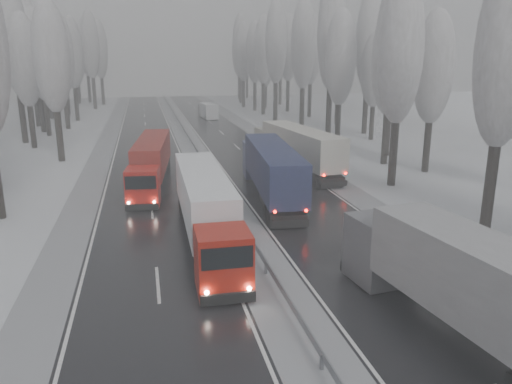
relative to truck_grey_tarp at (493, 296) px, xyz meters
name	(u,v)px	position (x,y,z in m)	size (l,w,h in m)	color
carriageway_right	(275,182)	(-0.64, 26.64, -2.43)	(7.50, 200.00, 0.03)	black
carriageway_left	(150,189)	(-11.14, 26.64, -2.43)	(7.50, 200.00, 0.03)	black
median_slush	(215,186)	(-5.89, 26.64, -2.42)	(3.00, 200.00, 0.04)	#919398
shoulder_right	(330,179)	(4.31, 26.64, -2.42)	(2.40, 200.00, 0.04)	#919398
shoulder_left	(87,193)	(-16.09, 26.64, -2.42)	(2.40, 200.00, 0.04)	#919398
median_guardrail	(214,179)	(-5.89, 26.62, -1.85)	(0.12, 200.00, 0.76)	slate
tree_16	(507,52)	(9.15, 12.30, 8.22)	(3.60, 3.60, 16.53)	black
tree_18	(401,53)	(8.62, 23.67, 8.26)	(3.60, 3.60, 16.58)	black
tree_19	(434,68)	(14.13, 27.67, 6.97)	(3.60, 3.60, 14.57)	black
tree_20	(391,60)	(12.01, 31.80, 7.70)	(3.60, 3.60, 15.71)	black
tree_21	(393,41)	(14.24, 35.80, 9.56)	(3.60, 3.60, 18.62)	black
tree_22	(341,58)	(11.14, 42.24, 7.80)	(3.60, 3.60, 15.86)	black
tree_23	(375,70)	(17.42, 46.24, 6.32)	(3.60, 3.60, 13.55)	black
tree_24	(332,34)	(12.01, 47.66, 10.74)	(3.60, 3.60, 20.49)	black
tree_25	(369,41)	(18.93, 51.66, 10.08)	(3.60, 3.60, 19.44)	black
tree_26	(303,45)	(11.68, 57.91, 9.66)	(3.60, 3.60, 18.78)	black
tree_27	(339,51)	(18.83, 61.91, 8.92)	(3.60, 3.60, 17.62)	black
tree_28	(276,43)	(10.45, 68.59, 10.19)	(3.60, 3.60, 19.62)	black
tree_29	(311,49)	(17.82, 72.59, 9.23)	(3.60, 3.60, 18.11)	black
tree_30	(263,51)	(10.68, 78.34, 9.07)	(3.60, 3.60, 17.86)	black
tree_31	(288,49)	(16.59, 82.34, 9.53)	(3.60, 3.60, 18.58)	black
tree_32	(255,53)	(10.74, 85.85, 8.74)	(3.60, 3.60, 17.33)	black
tree_33	(265,63)	(13.88, 89.85, 6.82)	(3.60, 3.60, 14.33)	black
tree_34	(243,52)	(9.85, 92.95, 8.93)	(3.60, 3.60, 17.63)	black
tree_35	(281,51)	(19.06, 96.95, 9.32)	(3.60, 3.60, 18.25)	black
tree_36	(240,45)	(11.15, 102.80, 10.57)	(3.60, 3.60, 20.23)	black
tree_37	(266,56)	(18.13, 106.80, 8.12)	(3.60, 3.60, 16.37)	black
tree_38	(239,52)	(12.84, 113.36, 9.14)	(3.60, 3.60, 17.97)	black
tree_39	(247,57)	(15.66, 117.36, 8.00)	(3.60, 3.60, 16.19)	black
tree_62	(51,57)	(-19.83, 40.36, 7.91)	(3.60, 3.60, 16.04)	black
tree_64	(25,61)	(-24.15, 49.35, 7.51)	(3.60, 3.60, 15.42)	black
tree_65	(13,38)	(-25.94, 53.35, 10.10)	(3.60, 3.60, 19.48)	black
tree_66	(41,61)	(-24.04, 58.98, 7.39)	(3.60, 3.60, 15.23)	black
tree_67	(35,52)	(-25.43, 62.98, 8.58)	(3.60, 3.60, 17.09)	black
tree_68	(61,55)	(-22.47, 65.75, 8.30)	(3.60, 3.60, 16.65)	black
tree_69	(30,43)	(-27.31, 69.75, 10.01)	(3.60, 3.60, 19.35)	black
tree_70	(72,53)	(-22.21, 75.83, 8.58)	(3.60, 3.60, 17.09)	black
tree_71	(44,43)	(-26.97, 79.83, 10.18)	(3.60, 3.60, 19.61)	black
tree_72	(64,61)	(-24.82, 85.17, 7.32)	(3.60, 3.60, 15.11)	black
tree_73	(50,53)	(-27.70, 89.17, 8.66)	(3.60, 3.60, 17.22)	black
tree_74	(90,45)	(-20.96, 95.97, 10.23)	(3.60, 3.60, 19.68)	black
tree_75	(46,49)	(-30.08, 99.97, 9.54)	(3.60, 3.60, 18.60)	black
tree_76	(100,50)	(-19.94, 105.36, 9.51)	(3.60, 3.60, 18.55)	black
tree_77	(76,62)	(-25.55, 109.36, 6.81)	(3.60, 3.60, 14.32)	black
tree_78	(86,47)	(-23.45, 111.95, 10.15)	(3.60, 3.60, 19.55)	black
tree_79	(76,54)	(-26.22, 115.95, 8.57)	(3.60, 3.60, 17.07)	black
truck_grey_tarp	(493,296)	(0.00, 0.00, 0.00)	(4.60, 16.47, 4.19)	#515256
truck_blue_box	(271,167)	(-2.28, 21.91, -0.03)	(3.98, 16.29, 4.15)	navy
truck_cream_box	(296,146)	(2.32, 30.55, -0.03)	(4.43, 16.25, 4.13)	#9D9B8B
box_truck_distant	(208,111)	(-0.25, 74.07, -1.11)	(2.76, 7.20, 2.63)	silver
truck_red_white	(206,204)	(-8.19, 13.73, -0.15)	(2.56, 15.34, 3.92)	#9D1408
truck_red_red	(151,159)	(-10.90, 28.26, -0.28)	(3.88, 14.61, 3.71)	#B7110A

